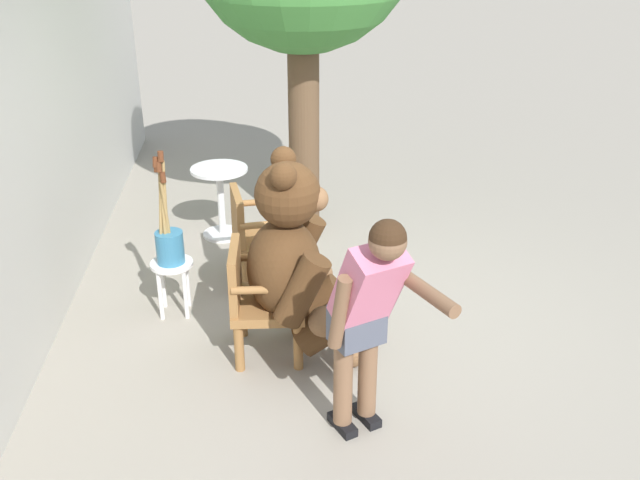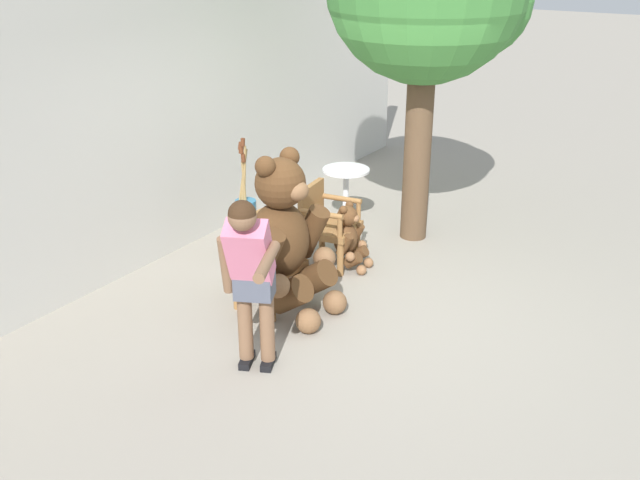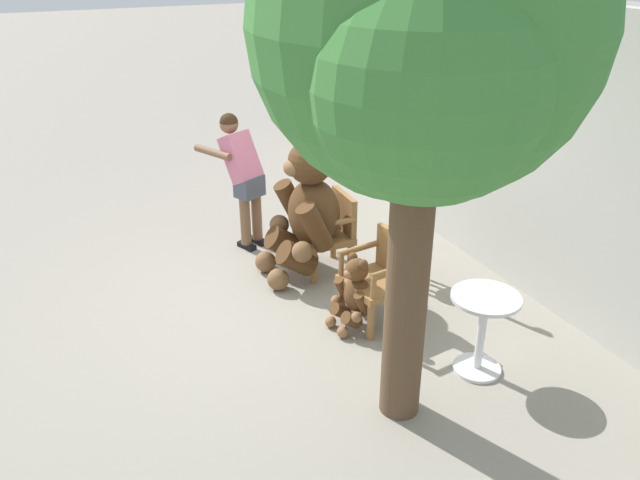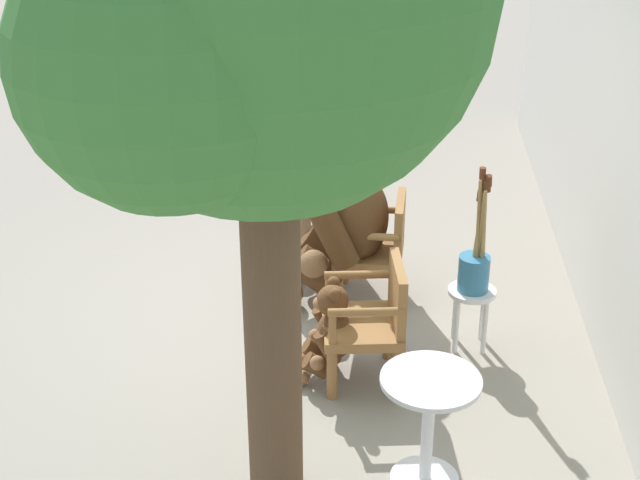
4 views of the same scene
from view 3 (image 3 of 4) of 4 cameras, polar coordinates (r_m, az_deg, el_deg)
The scene contains 11 objects.
ground_plane at distance 6.18m, azimuth -3.11°, elevation -6.17°, with size 60.00×60.00×0.00m, color gray.
back_wall at distance 6.76m, azimuth 16.04°, elevation 8.81°, with size 10.00×0.16×2.80m, color beige.
wooden_chair_left at distance 6.66m, azimuth 0.87°, elevation 0.91°, with size 0.58×0.54×0.86m.
wooden_chair_right at distance 5.80m, azimuth 5.56°, elevation -3.28°, with size 0.62×0.59×0.86m.
teddy_bear_large at distance 6.44m, azimuth -1.26°, elevation 2.85°, with size 0.92×0.88×1.54m.
teddy_bear_small at distance 5.72m, azimuth 3.14°, elevation -4.87°, with size 0.44×0.43×0.72m.
person_visitor at distance 7.12m, azimuth -7.14°, elevation 6.34°, with size 0.69×0.68×1.54m.
white_stool at distance 6.52m, azimuth 8.77°, elevation -1.01°, with size 0.34×0.34×0.46m.
brush_bucket at distance 6.39m, azimuth 8.99°, elevation 1.44°, with size 0.22×0.22×0.92m.
round_side_table at distance 5.27m, azimuth 14.63°, elevation -7.51°, with size 0.56×0.56×0.72m.
patio_tree at distance 3.75m, azimuth 9.64°, elevation 17.69°, with size 2.20×2.10×3.88m.
Camera 3 is at (4.88, -1.88, 3.28)m, focal length 35.00 mm.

